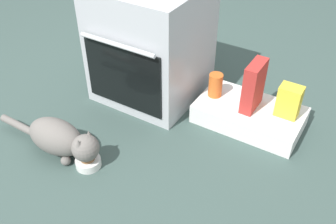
{
  "coord_description": "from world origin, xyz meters",
  "views": [
    {
      "loc": [
        1.09,
        -1.25,
        1.4
      ],
      "look_at": [
        0.31,
        0.02,
        0.25
      ],
      "focal_mm": 40.59,
      "sensor_mm": 36.0,
      "label": 1
    }
  ],
  "objects_px": {
    "oven": "(151,42)",
    "cat": "(61,138)",
    "sauce_jar": "(215,85)",
    "food_bowl": "(88,162)",
    "cereal_box": "(254,86)",
    "pantry_cabinet": "(249,115)",
    "snack_bag": "(289,101)"
  },
  "relations": [
    {
      "from": "cat",
      "to": "snack_bag",
      "type": "bearing_deg",
      "value": 39.34
    },
    {
      "from": "oven",
      "to": "cat",
      "type": "xyz_separation_m",
      "value": [
        -0.08,
        -0.73,
        -0.24
      ]
    },
    {
      "from": "food_bowl",
      "to": "pantry_cabinet",
      "type": "bearing_deg",
      "value": 53.03
    },
    {
      "from": "pantry_cabinet",
      "to": "food_bowl",
      "type": "bearing_deg",
      "value": -126.97
    },
    {
      "from": "food_bowl",
      "to": "cereal_box",
      "type": "bearing_deg",
      "value": 53.18
    },
    {
      "from": "oven",
      "to": "sauce_jar",
      "type": "bearing_deg",
      "value": 2.35
    },
    {
      "from": "cereal_box",
      "to": "cat",
      "type": "bearing_deg",
      "value": -134.05
    },
    {
      "from": "snack_bag",
      "to": "cat",
      "type": "bearing_deg",
      "value": -139.47
    },
    {
      "from": "food_bowl",
      "to": "cat",
      "type": "distance_m",
      "value": 0.19
    },
    {
      "from": "oven",
      "to": "cereal_box",
      "type": "bearing_deg",
      "value": 1.75
    },
    {
      "from": "food_bowl",
      "to": "sauce_jar",
      "type": "xyz_separation_m",
      "value": [
        0.34,
        0.75,
        0.16
      ]
    },
    {
      "from": "oven",
      "to": "sauce_jar",
      "type": "distance_m",
      "value": 0.46
    },
    {
      "from": "cereal_box",
      "to": "snack_bag",
      "type": "distance_m",
      "value": 0.2
    },
    {
      "from": "pantry_cabinet",
      "to": "sauce_jar",
      "type": "relative_size",
      "value": 4.22
    },
    {
      "from": "oven",
      "to": "cat",
      "type": "bearing_deg",
      "value": -96.07
    },
    {
      "from": "cat",
      "to": "sauce_jar",
      "type": "xyz_separation_m",
      "value": [
        0.51,
        0.75,
        0.08
      ]
    },
    {
      "from": "snack_bag",
      "to": "sauce_jar",
      "type": "relative_size",
      "value": 1.29
    },
    {
      "from": "oven",
      "to": "pantry_cabinet",
      "type": "distance_m",
      "value": 0.71
    },
    {
      "from": "cat",
      "to": "cereal_box",
      "type": "bearing_deg",
      "value": 44.76
    },
    {
      "from": "pantry_cabinet",
      "to": "food_bowl",
      "type": "distance_m",
      "value": 0.94
    },
    {
      "from": "sauce_jar",
      "to": "food_bowl",
      "type": "bearing_deg",
      "value": -114.4
    },
    {
      "from": "pantry_cabinet",
      "to": "oven",
      "type": "bearing_deg",
      "value": -178.4
    },
    {
      "from": "cat",
      "to": "sauce_jar",
      "type": "bearing_deg",
      "value": 54.82
    },
    {
      "from": "oven",
      "to": "sauce_jar",
      "type": "relative_size",
      "value": 5.01
    },
    {
      "from": "cereal_box",
      "to": "snack_bag",
      "type": "height_order",
      "value": "cereal_box"
    },
    {
      "from": "food_bowl",
      "to": "sauce_jar",
      "type": "distance_m",
      "value": 0.83
    },
    {
      "from": "oven",
      "to": "food_bowl",
      "type": "distance_m",
      "value": 0.8
    },
    {
      "from": "pantry_cabinet",
      "to": "snack_bag",
      "type": "bearing_deg",
      "value": 10.94
    },
    {
      "from": "pantry_cabinet",
      "to": "snack_bag",
      "type": "xyz_separation_m",
      "value": [
        0.19,
        0.04,
        0.15
      ]
    },
    {
      "from": "cat",
      "to": "cereal_box",
      "type": "distance_m",
      "value": 1.06
    },
    {
      "from": "cereal_box",
      "to": "sauce_jar",
      "type": "xyz_separation_m",
      "value": [
        -0.22,
        -0.0,
        -0.07
      ]
    },
    {
      "from": "food_bowl",
      "to": "cereal_box",
      "type": "distance_m",
      "value": 0.96
    }
  ]
}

